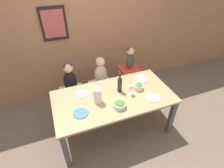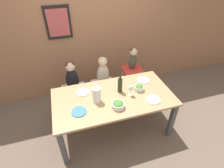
{
  "view_description": "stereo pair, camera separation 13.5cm",
  "coord_description": "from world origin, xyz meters",
  "px_view_note": "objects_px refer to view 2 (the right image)",
  "views": [
    {
      "loc": [
        -0.74,
        -1.85,
        2.46
      ],
      "look_at": [
        0.0,
        0.07,
        0.91
      ],
      "focal_mm": 28.0,
      "sensor_mm": 36.0,
      "label": 1
    },
    {
      "loc": [
        -0.61,
        -1.9,
        2.46
      ],
      "look_at": [
        0.0,
        0.07,
        0.91
      ],
      "focal_mm": 28.0,
      "sensor_mm": 36.0,
      "label": 2
    }
  ],
  "objects_px": {
    "wine_glass_near": "(131,88)",
    "salad_bowl_small": "(139,88)",
    "salad_bowl_large": "(118,105)",
    "chair_far_center": "(104,87)",
    "dinner_plate_back_right": "(143,80)",
    "person_child_center": "(103,71)",
    "dinner_plate_front_left": "(79,112)",
    "person_baby_right": "(133,57)",
    "chair_far_left": "(74,92)",
    "dinner_plate_back_left": "(83,92)",
    "dinner_plate_front_right": "(153,100)",
    "person_child_left": "(72,76)",
    "chair_right_highchair": "(132,75)",
    "wine_bottle": "(120,85)",
    "paper_towel_roll": "(97,95)"
  },
  "relations": [
    {
      "from": "dinner_plate_front_right",
      "to": "paper_towel_roll",
      "type": "bearing_deg",
      "value": 164.47
    },
    {
      "from": "person_child_left",
      "to": "person_baby_right",
      "type": "xyz_separation_m",
      "value": [
        1.14,
        0.0,
        0.2
      ]
    },
    {
      "from": "wine_glass_near",
      "to": "chair_far_center",
      "type": "bearing_deg",
      "value": 107.07
    },
    {
      "from": "person_child_left",
      "to": "dinner_plate_front_right",
      "type": "bearing_deg",
      "value": -41.83
    },
    {
      "from": "dinner_plate_back_right",
      "to": "dinner_plate_front_left",
      "type": "bearing_deg",
      "value": -160.28
    },
    {
      "from": "wine_bottle",
      "to": "wine_glass_near",
      "type": "height_order",
      "value": "wine_bottle"
    },
    {
      "from": "wine_glass_near",
      "to": "dinner_plate_front_left",
      "type": "relative_size",
      "value": 0.9
    },
    {
      "from": "wine_glass_near",
      "to": "salad_bowl_small",
      "type": "relative_size",
      "value": 1.26
    },
    {
      "from": "person_child_center",
      "to": "wine_bottle",
      "type": "distance_m",
      "value": 0.64
    },
    {
      "from": "salad_bowl_large",
      "to": "chair_far_center",
      "type": "bearing_deg",
      "value": 88.06
    },
    {
      "from": "chair_far_center",
      "to": "paper_towel_roll",
      "type": "height_order",
      "value": "paper_towel_roll"
    },
    {
      "from": "chair_far_left",
      "to": "wine_bottle",
      "type": "distance_m",
      "value": 1.03
    },
    {
      "from": "salad_bowl_small",
      "to": "dinner_plate_front_right",
      "type": "bearing_deg",
      "value": -69.05
    },
    {
      "from": "person_child_left",
      "to": "salad_bowl_large",
      "type": "distance_m",
      "value": 1.09
    },
    {
      "from": "salad_bowl_large",
      "to": "dinner_plate_back_left",
      "type": "distance_m",
      "value": 0.63
    },
    {
      "from": "salad_bowl_small",
      "to": "dinner_plate_back_left",
      "type": "distance_m",
      "value": 0.88
    },
    {
      "from": "person_child_center",
      "to": "dinner_plate_back_left",
      "type": "bearing_deg",
      "value": -132.82
    },
    {
      "from": "chair_far_center",
      "to": "salad_bowl_small",
      "type": "relative_size",
      "value": 2.95
    },
    {
      "from": "person_child_left",
      "to": "salad_bowl_small",
      "type": "xyz_separation_m",
      "value": [
        0.97,
        -0.68,
        0.03
      ]
    },
    {
      "from": "person_baby_right",
      "to": "wine_glass_near",
      "type": "bearing_deg",
      "value": -114.39
    },
    {
      "from": "chair_far_left",
      "to": "person_baby_right",
      "type": "bearing_deg",
      "value": 0.08
    },
    {
      "from": "dinner_plate_front_left",
      "to": "dinner_plate_front_right",
      "type": "bearing_deg",
      "value": -4.35
    },
    {
      "from": "chair_right_highchair",
      "to": "person_child_left",
      "type": "xyz_separation_m",
      "value": [
        -1.14,
        0.0,
        0.2
      ]
    },
    {
      "from": "chair_far_left",
      "to": "salad_bowl_small",
      "type": "height_order",
      "value": "salad_bowl_small"
    },
    {
      "from": "wine_glass_near",
      "to": "salad_bowl_small",
      "type": "bearing_deg",
      "value": 24.05
    },
    {
      "from": "paper_towel_roll",
      "to": "wine_glass_near",
      "type": "relative_size",
      "value": 1.26
    },
    {
      "from": "wine_bottle",
      "to": "wine_glass_near",
      "type": "bearing_deg",
      "value": -46.34
    },
    {
      "from": "dinner_plate_front_left",
      "to": "dinner_plate_back_right",
      "type": "xyz_separation_m",
      "value": [
        1.15,
        0.41,
        0.0
      ]
    },
    {
      "from": "chair_right_highchair",
      "to": "paper_towel_roll",
      "type": "relative_size",
      "value": 2.88
    },
    {
      "from": "person_child_center",
      "to": "salad_bowl_large",
      "type": "distance_m",
      "value": 0.95
    },
    {
      "from": "dinner_plate_front_left",
      "to": "dinner_plate_back_left",
      "type": "height_order",
      "value": "same"
    },
    {
      "from": "chair_far_left",
      "to": "salad_bowl_large",
      "type": "bearing_deg",
      "value": -60.84
    },
    {
      "from": "person_baby_right",
      "to": "paper_towel_roll",
      "type": "distance_m",
      "value": 1.14
    },
    {
      "from": "chair_far_center",
      "to": "person_child_left",
      "type": "bearing_deg",
      "value": 179.89
    },
    {
      "from": "dinner_plate_back_left",
      "to": "paper_towel_roll",
      "type": "bearing_deg",
      "value": -57.35
    },
    {
      "from": "person_child_left",
      "to": "wine_glass_near",
      "type": "bearing_deg",
      "value": -43.73
    },
    {
      "from": "person_baby_right",
      "to": "person_child_center",
      "type": "bearing_deg",
      "value": -179.95
    },
    {
      "from": "chair_far_left",
      "to": "person_child_left",
      "type": "bearing_deg",
      "value": 90.0
    },
    {
      "from": "person_child_center",
      "to": "salad_bowl_small",
      "type": "height_order",
      "value": "person_child_center"
    },
    {
      "from": "salad_bowl_large",
      "to": "salad_bowl_small",
      "type": "bearing_deg",
      "value": 31.37
    },
    {
      "from": "wine_glass_near",
      "to": "dinner_plate_back_right",
      "type": "relative_size",
      "value": 0.9
    },
    {
      "from": "person_child_center",
      "to": "dinner_plate_front_right",
      "type": "relative_size",
      "value": 2.75
    },
    {
      "from": "wine_glass_near",
      "to": "salad_bowl_small",
      "type": "height_order",
      "value": "wine_glass_near"
    },
    {
      "from": "chair_far_center",
      "to": "person_baby_right",
      "type": "height_order",
      "value": "person_baby_right"
    },
    {
      "from": "salad_bowl_small",
      "to": "dinner_plate_back_right",
      "type": "bearing_deg",
      "value": 50.65
    },
    {
      "from": "chair_far_center",
      "to": "chair_right_highchair",
      "type": "height_order",
      "value": "chair_right_highchair"
    },
    {
      "from": "person_baby_right",
      "to": "wine_glass_near",
      "type": "xyz_separation_m",
      "value": [
        -0.34,
        -0.76,
        -0.08
      ]
    },
    {
      "from": "person_child_left",
      "to": "dinner_plate_front_right",
      "type": "height_order",
      "value": "person_child_left"
    },
    {
      "from": "person_child_center",
      "to": "dinner_plate_front_left",
      "type": "bearing_deg",
      "value": -122.92
    },
    {
      "from": "chair_right_highchair",
      "to": "dinner_plate_back_right",
      "type": "xyz_separation_m",
      "value": [
        0.01,
        -0.46,
        0.19
      ]
    }
  ]
}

